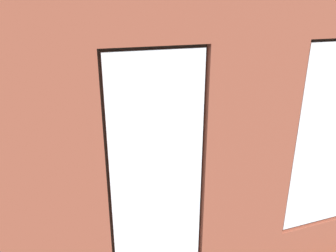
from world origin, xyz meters
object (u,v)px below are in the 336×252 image
object	(u,v)px
coffee_table	(162,147)
papasan_chair	(132,116)
cup_ceramic	(141,149)
candle_jar	(162,143)
table_plant_small	(151,139)
potted_plant_foreground_right	(29,120)
couch_left	(272,150)
remote_gray	(170,146)
couch_by_window	(207,231)
remote_black	(180,139)
potted_plant_corner_near_left	(217,104)
media_console	(6,189)
potted_plant_beside_window_right	(75,242)
potted_plant_between_couches	(293,192)

from	to	relation	value
coffee_table	papasan_chair	world-z (taller)	papasan_chair
cup_ceramic	candle_jar	size ratio (longest dim) A/B	0.86
table_plant_small	candle_jar	bearing A→B (deg)	151.90
candle_jar	potted_plant_foreground_right	xyz separation A→B (m)	(2.50, -1.87, 0.14)
couch_left	potted_plant_foreground_right	size ratio (longest dim) A/B	1.96
candle_jar	remote_gray	distance (m)	0.18
couch_by_window	coffee_table	xyz separation A→B (m)	(-0.25, -2.55, 0.05)
couch_by_window	candle_jar	size ratio (longest dim) A/B	17.19
candle_jar	potted_plant_foreground_right	world-z (taller)	potted_plant_foreground_right
remote_black	couch_by_window	bearing A→B (deg)	53.11
coffee_table	potted_plant_foreground_right	xyz separation A→B (m)	(2.50, -1.87, 0.24)
table_plant_small	potted_plant_corner_near_left	size ratio (longest dim) A/B	0.15
couch_by_window	couch_left	bearing A→B (deg)	-142.08
potted_plant_corner_near_left	papasan_chair	bearing A→B (deg)	0.12
couch_by_window	cup_ceramic	xyz separation A→B (m)	(0.22, -2.43, 0.14)
cup_ceramic	remote_gray	xyz separation A→B (m)	(-0.59, 0.00, -0.03)
media_console	potted_plant_beside_window_right	xyz separation A→B (m)	(-0.94, 2.15, 0.40)
table_plant_small	remote_gray	world-z (taller)	table_plant_small
couch_by_window	potted_plant_beside_window_right	distance (m)	1.66
coffee_table	potted_plant_corner_near_left	xyz separation A→B (m)	(-2.20, -1.90, 0.13)
potted_plant_between_couches	remote_gray	bearing A→B (deg)	-68.29
couch_by_window	candle_jar	distance (m)	2.57
remote_gray	papasan_chair	distance (m)	2.04
couch_by_window	coffee_table	bearing A→B (deg)	-95.62
coffee_table	table_plant_small	distance (m)	0.27
remote_gray	potted_plant_foreground_right	xyz separation A→B (m)	(2.62, -1.99, 0.18)
media_console	coffee_table	bearing A→B (deg)	-169.74
couch_by_window	media_console	size ratio (longest dim) A/B	1.51
coffee_table	candle_jar	xyz separation A→B (m)	(-0.00, -0.00, 0.10)
couch_by_window	cup_ceramic	size ratio (longest dim) A/B	20.04
coffee_table	potted_plant_corner_near_left	world-z (taller)	potted_plant_corner_near_left
media_console	potted_plant_between_couches	world-z (taller)	potted_plant_between_couches
cup_ceramic	remote_gray	world-z (taller)	cup_ceramic
cup_ceramic	potted_plant_beside_window_right	xyz separation A→B (m)	(1.39, 2.53, 0.23)
candle_jar	remote_black	xyz separation A→B (m)	(-0.43, -0.15, -0.04)
couch_left	potted_plant_corner_near_left	xyz separation A→B (m)	(-0.16, -2.67, 0.18)
couch_left	table_plant_small	size ratio (longest dim) A/B	9.82
media_console	potted_plant_between_couches	distance (m)	4.37
potted_plant_between_couches	potted_plant_foreground_right	xyz separation A→B (m)	(3.57, -4.37, 0.01)
couch_by_window	cup_ceramic	distance (m)	2.44
coffee_table	potted_plant_between_couches	xyz separation A→B (m)	(-1.07, 2.51, 0.23)
couch_left	coffee_table	world-z (taller)	couch_left
remote_gray	potted_plant_corner_near_left	size ratio (longest dim) A/B	0.12
potted_plant_foreground_right	potted_plant_beside_window_right	bearing A→B (deg)	98.03
remote_black	potted_plant_beside_window_right	world-z (taller)	potted_plant_beside_window_right
couch_left	papasan_chair	bearing A→B (deg)	-135.48
candle_jar	papasan_chair	bearing A→B (deg)	-85.24
remote_black	remote_gray	bearing A→B (deg)	18.25
remote_gray	potted_plant_foreground_right	distance (m)	3.30
potted_plant_between_couches	table_plant_small	bearing A→B (deg)	-64.21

